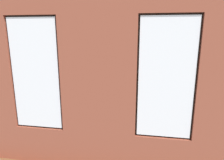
{
  "coord_description": "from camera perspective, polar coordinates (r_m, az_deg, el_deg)",
  "views": [
    {
      "loc": [
        -0.76,
        5.71,
        2.41
      ],
      "look_at": [
        0.12,
        0.4,
        1.13
      ],
      "focal_mm": 32.0,
      "sensor_mm": 36.0,
      "label": 1
    }
  ],
  "objects": [
    {
      "name": "couch_left",
      "position": [
        6.3,
        23.78,
        -7.06
      ],
      "size": [
        0.98,
        2.05,
        0.8
      ],
      "rotation": [
        0.0,
        0.0,
        1.63
      ],
      "color": "black",
      "rests_on": "ground_plane"
    },
    {
      "name": "remote_gray",
      "position": [
        5.95,
        -6.46,
        -5.94
      ],
      "size": [
        0.07,
        0.17,
        0.02
      ],
      "primitive_type": "cube",
      "rotation": [
        0.0,
        0.0,
        3.02
      ],
      "color": "#59595B",
      "rests_on": "coffee_table"
    },
    {
      "name": "brick_wall_with_windows",
      "position": [
        3.34,
        -4.01,
        -0.68
      ],
      "size": [
        6.13,
        0.3,
        3.24
      ],
      "color": "brown",
      "rests_on": "ground_plane"
    },
    {
      "name": "tv_flatscreen",
      "position": [
        6.89,
        -21.17,
        0.09
      ],
      "size": [
        1.2,
        0.2,
        0.79
      ],
      "color": "black",
      "rests_on": "media_console"
    },
    {
      "name": "white_wall_right",
      "position": [
        6.72,
        -24.97,
        5.43
      ],
      "size": [
        0.1,
        4.88,
        3.24
      ],
      "primitive_type": "cube",
      "color": "silver",
      "rests_on": "ground_plane"
    },
    {
      "name": "potted_plant_by_left_couch",
      "position": [
        7.58,
        18.21,
        -3.47
      ],
      "size": [
        0.31,
        0.31,
        0.46
      ],
      "color": "gray",
      "rests_on": "ground_plane"
    },
    {
      "name": "coffee_table",
      "position": [
        5.98,
        -2.34,
        -6.43
      ],
      "size": [
        1.37,
        0.74,
        0.43
      ],
      "color": "#A87547",
      "rests_on": "ground_plane"
    },
    {
      "name": "ground_plane",
      "position": [
        6.26,
        1.7,
        -9.74
      ],
      "size": [
        6.73,
        5.88,
        0.1
      ],
      "primitive_type": "cube",
      "color": "brown"
    },
    {
      "name": "media_console",
      "position": [
        7.06,
        -20.73,
        -5.18
      ],
      "size": [
        1.27,
        0.42,
        0.53
      ],
      "primitive_type": "cube",
      "color": "black",
      "rests_on": "ground_plane"
    },
    {
      "name": "potted_plant_foreground_right",
      "position": [
        8.43,
        -12.98,
        0.59
      ],
      "size": [
        0.55,
        0.55,
        0.95
      ],
      "color": "gray",
      "rests_on": "ground_plane"
    },
    {
      "name": "cup_ceramic",
      "position": [
        5.83,
        -1.57,
        -5.87
      ],
      "size": [
        0.09,
        0.09,
        0.1
      ],
      "primitive_type": "cylinder",
      "color": "silver",
      "rests_on": "coffee_table"
    },
    {
      "name": "table_plant_small",
      "position": [
        5.99,
        1.44,
        -4.81
      ],
      "size": [
        0.12,
        0.12,
        0.19
      ],
      "color": "beige",
      "rests_on": "coffee_table"
    },
    {
      "name": "potted_plant_near_tv",
      "position": [
        5.81,
        -21.5,
        -6.04
      ],
      "size": [
        0.81,
        0.75,
        1.11
      ],
      "color": "brown",
      "rests_on": "ground_plane"
    },
    {
      "name": "potted_plant_between_couches",
      "position": [
        4.2,
        11.57,
        -10.22
      ],
      "size": [
        0.72,
        0.72,
        1.12
      ],
      "color": "brown",
      "rests_on": "ground_plane"
    },
    {
      "name": "candle_jar",
      "position": [
        6.07,
        -3.76,
        -5.14
      ],
      "size": [
        0.08,
        0.08,
        0.09
      ],
      "primitive_type": "cylinder",
      "color": "#B7333D",
      "rests_on": "coffee_table"
    },
    {
      "name": "potted_plant_mid_room_small",
      "position": [
        6.68,
        12.37,
        -4.95
      ],
      "size": [
        0.29,
        0.29,
        0.52
      ],
      "color": "gray",
      "rests_on": "ground_plane"
    },
    {
      "name": "potted_plant_beside_window_right",
      "position": [
        4.94,
        -26.0,
        -8.45
      ],
      "size": [
        0.81,
        0.81,
        1.06
      ],
      "color": "#47423D",
      "rests_on": "ground_plane"
    },
    {
      "name": "couch_by_window",
      "position": [
        4.5,
        -7.64,
        -14.27
      ],
      "size": [
        1.94,
        0.87,
        0.8
      ],
      "color": "black",
      "rests_on": "ground_plane"
    }
  ]
}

